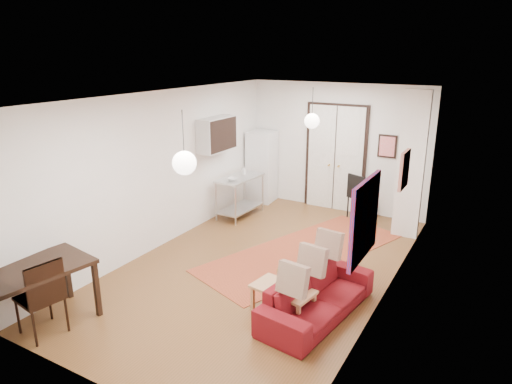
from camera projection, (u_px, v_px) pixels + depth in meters
The scene contains 27 objects.
floor at pixel (262, 265), 7.93m from camera, with size 7.00×7.00×0.00m, color brown.
ceiling at pixel (263, 96), 7.07m from camera, with size 4.20×7.00×0.02m, color white.
wall_back at pixel (336, 148), 10.40m from camera, with size 4.20×0.02×2.90m, color white.
wall_front at pixel (95, 271), 4.59m from camera, with size 4.20×0.02×2.90m, color white.
wall_left at pixel (164, 170), 8.49m from camera, with size 0.02×7.00×2.90m, color white.
wall_right at pixel (391, 206), 6.51m from camera, with size 0.02×7.00×2.90m, color white.
double_doors at pixel (335, 159), 10.44m from camera, with size 1.44×0.06×2.50m, color white.
stub_partition at pixel (411, 166), 8.74m from camera, with size 0.50×0.10×2.90m, color white.
wall_cabinet at pixel (217, 134), 9.52m from camera, with size 0.35×1.00×0.70m, color silver.
painting_popart at pixel (365, 219), 5.42m from camera, with size 0.05×1.00×1.00m, color red.
painting_abstract at pixel (404, 170), 7.08m from camera, with size 0.05×0.50×0.60m, color beige.
poster_back at pixel (387, 146), 9.79m from camera, with size 0.40×0.03×0.50m, color red.
print_left at pixel (224, 128), 9.99m from camera, with size 0.03×0.44×0.54m, color #9B6340.
pendant_back at pixel (312, 121), 8.92m from camera, with size 0.30×0.30×0.80m.
pendant_front at pixel (184, 163), 5.60m from camera, with size 0.30×0.30×0.80m.
kilim_rug at pixel (304, 252), 8.44m from camera, with size 1.55×4.14×0.01m, color #A64829.
sofa at pixel (318, 296), 6.36m from camera, with size 0.79×2.02×0.59m, color maroon.
coffee_table at pixel (283, 291), 6.40m from camera, with size 0.94×0.62×0.39m.
potted_plant at pixel (290, 277), 6.28m from camera, with size 0.34×0.30×0.38m, color #326F36.
kitchen_counter at pixel (240, 191), 10.15m from camera, with size 0.64×1.21×0.90m.
bowl at pixel (233, 179), 9.79m from camera, with size 0.21×0.21×0.05m, color silver.
soap_bottle at pixel (244, 170), 10.25m from camera, with size 0.08×0.09×0.19m, color teal.
fridge at pixel (262, 167), 11.11m from camera, with size 0.61×0.61×1.72m, color white.
dining_table at pixel (27, 277), 5.91m from camera, with size 1.14×1.69×0.86m.
dining_chair_near at pixel (46, 287), 5.96m from camera, with size 0.59×0.77×1.07m.
dining_chair_far at pixel (46, 287), 5.96m from camera, with size 0.59×0.77×1.07m.
black_side_chair at pixel (363, 191), 10.09m from camera, with size 0.61×0.63×1.01m.
Camera 1 is at (3.46, -6.31, 3.57)m, focal length 32.00 mm.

